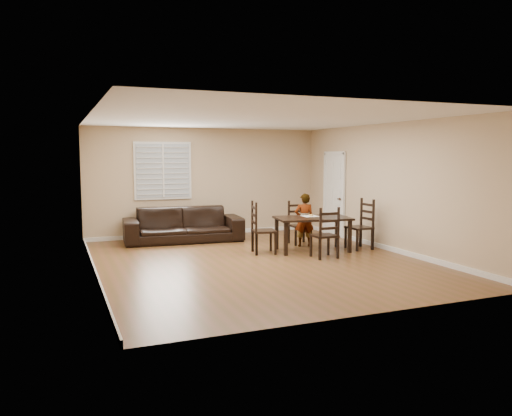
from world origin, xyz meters
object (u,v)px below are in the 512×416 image
at_px(child, 304,220).
at_px(chair_near, 298,224).
at_px(chair_left, 258,230).
at_px(chair_far, 327,235).
at_px(sofa, 183,225).
at_px(donut, 311,215).
at_px(chair_right, 364,226).
at_px(dining_table, 313,221).

bearing_deg(child, chair_near, -81.10).
bearing_deg(child, chair_left, 31.43).
xyz_separation_m(chair_near, chair_far, (-0.25, -1.79, 0.01)).
xyz_separation_m(chair_far, sofa, (-2.14, 3.01, -0.06)).
xyz_separation_m(chair_far, donut, (0.16, 0.99, 0.28)).
distance_m(chair_right, donut, 1.21).
bearing_deg(dining_table, donut, 83.66).
bearing_deg(child, chair_far, 97.19).
bearing_deg(chair_right, donut, -108.73).
height_order(chair_near, donut, chair_near).
relative_size(chair_right, donut, 11.22).
xyz_separation_m(chair_near, sofa, (-2.39, 1.22, -0.05)).
bearing_deg(chair_left, sofa, 38.98).
bearing_deg(dining_table, chair_near, 91.07).
xyz_separation_m(dining_table, child, (0.09, 0.55, -0.04)).
relative_size(child, sofa, 0.43).
height_order(chair_right, child, child).
bearing_deg(chair_near, chair_far, -97.68).
relative_size(chair_right, child, 0.92).
height_order(chair_far, child, child).
relative_size(chair_near, child, 0.83).
distance_m(chair_near, chair_far, 1.81).
height_order(child, sofa, child).
xyz_separation_m(chair_far, chair_right, (1.29, 0.65, 0.03)).
xyz_separation_m(chair_near, chair_left, (-1.32, -0.78, 0.04)).
relative_size(dining_table, sofa, 0.61).
relative_size(dining_table, donut, 17.13).
distance_m(chair_left, sofa, 2.27).
relative_size(dining_table, chair_far, 1.63).
bearing_deg(child, donut, 99.28).
bearing_deg(chair_right, chair_left, -101.01).
relative_size(chair_far, child, 0.86).
bearing_deg(chair_far, chair_right, -152.64).
distance_m(chair_near, chair_right, 1.54).
distance_m(chair_near, sofa, 2.68).
xyz_separation_m(chair_near, donut, (-0.09, -0.81, 0.30)).
bearing_deg(chair_right, sofa, -126.85).
relative_size(chair_right, sofa, 0.40).
xyz_separation_m(chair_left, child, (1.27, 0.36, 0.10)).
xyz_separation_m(chair_near, chair_right, (1.04, -1.14, 0.04)).
xyz_separation_m(chair_left, chair_right, (2.35, -0.36, 0.00)).
xyz_separation_m(chair_right, sofa, (-3.43, 2.36, -0.09)).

